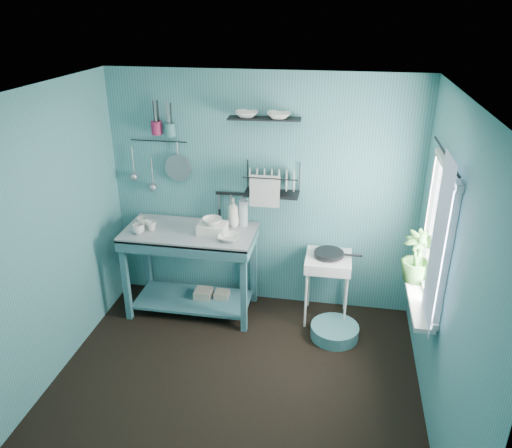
% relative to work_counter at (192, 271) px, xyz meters
% --- Properties ---
extents(floor, '(3.20, 3.20, 0.00)m').
position_rel_work_counter_xyz_m(floor, '(0.69, -1.13, -0.47)').
color(floor, black).
rests_on(floor, ground).
extents(ceiling, '(3.20, 3.20, 0.00)m').
position_rel_work_counter_xyz_m(ceiling, '(0.69, -1.13, 2.03)').
color(ceiling, silver).
rests_on(ceiling, ground).
extents(wall_back, '(3.20, 0.00, 3.20)m').
position_rel_work_counter_xyz_m(wall_back, '(0.69, 0.37, 0.78)').
color(wall_back, teal).
rests_on(wall_back, ground).
extents(wall_front, '(3.20, 0.00, 3.20)m').
position_rel_work_counter_xyz_m(wall_front, '(0.69, -2.63, 0.78)').
color(wall_front, teal).
rests_on(wall_front, ground).
extents(wall_left, '(0.00, 3.00, 3.00)m').
position_rel_work_counter_xyz_m(wall_left, '(-0.91, -1.13, 0.78)').
color(wall_left, teal).
rests_on(wall_left, ground).
extents(wall_right, '(0.00, 3.00, 3.00)m').
position_rel_work_counter_xyz_m(wall_right, '(2.29, -1.13, 0.78)').
color(wall_right, teal).
rests_on(wall_right, ground).
extents(work_counter, '(1.44, 0.91, 0.95)m').
position_rel_work_counter_xyz_m(work_counter, '(0.00, 0.00, 0.00)').
color(work_counter, '#366771').
rests_on(work_counter, floor).
extents(mug_left, '(0.12, 0.12, 0.10)m').
position_rel_work_counter_xyz_m(mug_left, '(-0.48, -0.16, 0.52)').
color(mug_left, silver).
rests_on(mug_left, work_counter).
extents(mug_mid, '(0.14, 0.14, 0.09)m').
position_rel_work_counter_xyz_m(mug_mid, '(-0.38, -0.06, 0.52)').
color(mug_mid, silver).
rests_on(mug_mid, work_counter).
extents(mug_right, '(0.17, 0.17, 0.10)m').
position_rel_work_counter_xyz_m(mug_right, '(-0.50, 0.00, 0.52)').
color(mug_right, silver).
rests_on(mug_right, work_counter).
extents(wash_tub, '(0.28, 0.22, 0.10)m').
position_rel_work_counter_xyz_m(wash_tub, '(0.25, -0.02, 0.52)').
color(wash_tub, silver).
rests_on(wash_tub, work_counter).
extents(tub_bowl, '(0.20, 0.19, 0.06)m').
position_rel_work_counter_xyz_m(tub_bowl, '(0.25, -0.02, 0.60)').
color(tub_bowl, silver).
rests_on(tub_bowl, wash_tub).
extents(soap_bottle, '(0.11, 0.12, 0.30)m').
position_rel_work_counter_xyz_m(soap_bottle, '(0.42, 0.20, 0.62)').
color(soap_bottle, silver).
rests_on(soap_bottle, work_counter).
extents(water_bottle, '(0.09, 0.09, 0.28)m').
position_rel_work_counter_xyz_m(water_bottle, '(0.52, 0.22, 0.61)').
color(water_bottle, '#B1BFC6').
rests_on(water_bottle, work_counter).
extents(counter_bowl, '(0.22, 0.22, 0.05)m').
position_rel_work_counter_xyz_m(counter_bowl, '(0.45, -0.15, 0.50)').
color(counter_bowl, silver).
rests_on(counter_bowl, work_counter).
extents(hotplate_stand, '(0.50, 0.50, 0.73)m').
position_rel_work_counter_xyz_m(hotplate_stand, '(1.42, 0.09, -0.11)').
color(hotplate_stand, white).
rests_on(hotplate_stand, floor).
extents(frying_pan, '(0.30, 0.30, 0.03)m').
position_rel_work_counter_xyz_m(frying_pan, '(1.42, 0.09, 0.29)').
color(frying_pan, black).
rests_on(frying_pan, hotplate_stand).
extents(knife_strip, '(0.32, 0.03, 0.03)m').
position_rel_work_counter_xyz_m(knife_strip, '(0.37, 0.34, 0.77)').
color(knife_strip, black).
rests_on(knife_strip, wall_back).
extents(dish_rack, '(0.55, 0.25, 0.32)m').
position_rel_work_counter_xyz_m(dish_rack, '(0.81, 0.24, 0.99)').
color(dish_rack, black).
rests_on(dish_rack, wall_back).
extents(upper_shelf, '(0.71, 0.23, 0.01)m').
position_rel_work_counter_xyz_m(upper_shelf, '(0.73, 0.27, 1.59)').
color(upper_shelf, black).
rests_on(upper_shelf, wall_back).
extents(shelf_bowl_left, '(0.25, 0.25, 0.06)m').
position_rel_work_counter_xyz_m(shelf_bowl_left, '(0.55, 0.27, 1.59)').
color(shelf_bowl_left, silver).
rests_on(shelf_bowl_left, upper_shelf).
extents(shelf_bowl_right, '(0.25, 0.25, 0.06)m').
position_rel_work_counter_xyz_m(shelf_bowl_right, '(0.86, 0.27, 1.55)').
color(shelf_bowl_right, silver).
rests_on(shelf_bowl_right, upper_shelf).
extents(utensil_cup_magenta, '(0.11, 0.11, 0.13)m').
position_rel_work_counter_xyz_m(utensil_cup_magenta, '(-0.37, 0.29, 1.45)').
color(utensil_cup_magenta, '#9D1D46').
rests_on(utensil_cup_magenta, wall_back).
extents(utensil_cup_teal, '(0.11, 0.11, 0.13)m').
position_rel_work_counter_xyz_m(utensil_cup_teal, '(-0.24, 0.29, 1.43)').
color(utensil_cup_teal, '#3A7678').
rests_on(utensil_cup_teal, wall_back).
extents(colander, '(0.28, 0.03, 0.28)m').
position_rel_work_counter_xyz_m(colander, '(-0.19, 0.32, 1.03)').
color(colander, '#95969C').
rests_on(colander, wall_back).
extents(ladle_outer, '(0.01, 0.01, 0.30)m').
position_rel_work_counter_xyz_m(ladle_outer, '(-0.69, 0.33, 1.08)').
color(ladle_outer, '#95969C').
rests_on(ladle_outer, wall_back).
extents(ladle_inner, '(0.01, 0.01, 0.30)m').
position_rel_work_counter_xyz_m(ladle_inner, '(-0.48, 0.33, 0.97)').
color(ladle_inner, '#95969C').
rests_on(ladle_inner, wall_back).
extents(hook_rail, '(0.60, 0.01, 0.01)m').
position_rel_work_counter_xyz_m(hook_rail, '(-0.38, 0.34, 1.30)').
color(hook_rail, black).
rests_on(hook_rail, wall_back).
extents(window_glass, '(0.00, 1.10, 1.10)m').
position_rel_work_counter_xyz_m(window_glass, '(2.28, -0.68, 0.93)').
color(window_glass, white).
rests_on(window_glass, wall_right).
extents(windowsill, '(0.16, 0.95, 0.04)m').
position_rel_work_counter_xyz_m(windowsill, '(2.19, -0.68, 0.34)').
color(windowsill, white).
rests_on(windowsill, wall_right).
extents(curtain, '(0.00, 1.35, 1.35)m').
position_rel_work_counter_xyz_m(curtain, '(2.21, -0.98, 0.98)').
color(curtain, white).
rests_on(curtain, wall_right).
extents(curtain_rod, '(0.02, 1.05, 0.02)m').
position_rel_work_counter_xyz_m(curtain_rod, '(2.23, -0.68, 1.58)').
color(curtain_rod, black).
rests_on(curtain_rod, wall_right).
extents(potted_plant, '(0.30, 0.30, 0.47)m').
position_rel_work_counter_xyz_m(potted_plant, '(2.18, -0.42, 0.59)').
color(potted_plant, '#2D5C24').
rests_on(potted_plant, windowsill).
extents(storage_tin_large, '(0.18, 0.18, 0.22)m').
position_rel_work_counter_xyz_m(storage_tin_large, '(0.10, 0.05, -0.36)').
color(storage_tin_large, gray).
rests_on(storage_tin_large, floor).
extents(storage_tin_small, '(0.15, 0.15, 0.20)m').
position_rel_work_counter_xyz_m(storage_tin_small, '(0.30, 0.08, -0.37)').
color(storage_tin_small, gray).
rests_on(storage_tin_small, floor).
extents(floor_basin, '(0.48, 0.48, 0.13)m').
position_rel_work_counter_xyz_m(floor_basin, '(1.53, -0.24, -0.41)').
color(floor_basin, teal).
rests_on(floor_basin, floor).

